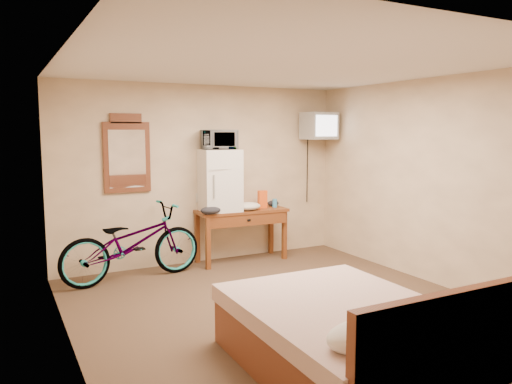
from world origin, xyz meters
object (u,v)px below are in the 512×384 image
(mini_fridge, at_px, (220,180))
(bed, at_px, (350,336))
(microwave, at_px, (219,140))
(crt_television, at_px, (319,126))
(bicycle, at_px, (132,243))
(wall_mirror, at_px, (127,154))
(blue_cup, at_px, (275,203))
(desk, at_px, (243,218))

(mini_fridge, relative_size, bed, 0.43)
(mini_fridge, relative_size, microwave, 1.76)
(crt_television, height_order, bicycle, crt_television)
(wall_mirror, xyz_separation_m, bicycle, (-0.08, -0.45, -1.08))
(mini_fridge, height_order, blue_cup, mini_fridge)
(blue_cup, height_order, crt_television, crt_television)
(crt_television, bearing_deg, desk, -179.11)
(desk, distance_m, bicycle, 1.64)
(wall_mirror, bearing_deg, mini_fridge, -9.72)
(microwave, bearing_deg, blue_cup, 10.25)
(microwave, height_order, bicycle, microwave)
(mini_fridge, bearing_deg, microwave, 56.26)
(desk, distance_m, microwave, 1.17)
(blue_cup, bearing_deg, microwave, 174.91)
(desk, xyz_separation_m, crt_television, (1.30, 0.02, 1.31))
(desk, relative_size, mini_fridge, 1.54)
(crt_television, relative_size, wall_mirror, 0.56)
(wall_mirror, distance_m, bicycle, 1.17)
(crt_television, bearing_deg, microwave, 178.52)
(bicycle, bearing_deg, desk, -91.27)
(wall_mirror, relative_size, bed, 0.52)
(desk, xyz_separation_m, microwave, (-0.32, 0.06, 1.12))
(blue_cup, distance_m, bicycle, 2.17)
(crt_television, distance_m, bicycle, 3.28)
(desk, height_order, crt_television, crt_television)
(mini_fridge, xyz_separation_m, blue_cup, (0.84, -0.07, -0.37))
(crt_television, relative_size, bicycle, 0.32)
(blue_cup, height_order, bed, bed)
(wall_mirror, relative_size, bicycle, 0.57)
(desk, xyz_separation_m, bicycle, (-1.62, -0.18, -0.15))
(mini_fridge, height_order, bicycle, mini_fridge)
(desk, xyz_separation_m, mini_fridge, (-0.32, 0.06, 0.55))
(blue_cup, relative_size, bicycle, 0.07)
(blue_cup, bearing_deg, bicycle, -175.53)
(blue_cup, height_order, bicycle, bicycle)
(bed, bearing_deg, desk, 77.67)
(wall_mirror, bearing_deg, desk, -9.96)
(mini_fridge, height_order, microwave, microwave)
(bicycle, bearing_deg, blue_cup, -93.14)
(mini_fridge, xyz_separation_m, microwave, (0.00, 0.00, 0.56))
(desk, height_order, wall_mirror, wall_mirror)
(bicycle, height_order, bed, bicycle)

